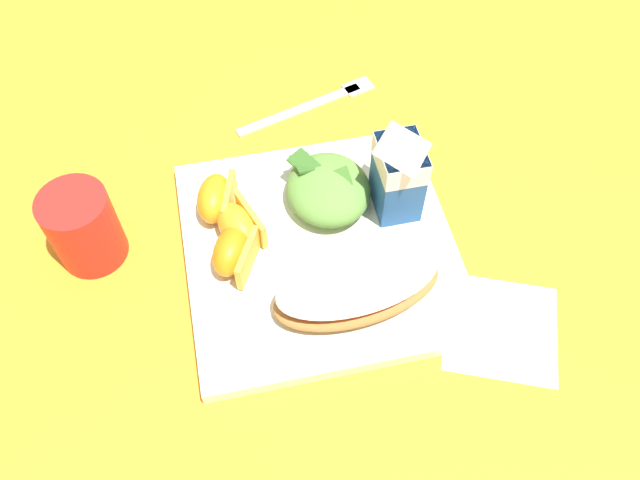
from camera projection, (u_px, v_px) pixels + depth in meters
name	position (u px, v px, depth m)	size (l,w,h in m)	color
ground	(320.00, 254.00, 0.70)	(3.00, 3.00, 0.00)	orange
white_plate	(320.00, 249.00, 0.69)	(0.28, 0.28, 0.02)	white
cheesy_pizza_bread	(357.00, 287.00, 0.64)	(0.10, 0.18, 0.04)	#A87038
green_salad_pile	(328.00, 189.00, 0.70)	(0.10, 0.09, 0.04)	#5B8E3D
milk_carton	(399.00, 169.00, 0.67)	(0.06, 0.04, 0.11)	#23569E
orange_wedge_front	(216.00, 199.00, 0.70)	(0.07, 0.05, 0.04)	orange
orange_wedge_middle	(239.00, 225.00, 0.68)	(0.07, 0.06, 0.04)	orange
orange_wedge_rear	(235.00, 254.00, 0.66)	(0.07, 0.06, 0.04)	orange
paper_napkin	(501.00, 328.00, 0.65)	(0.11, 0.11, 0.00)	white
metal_fork	(317.00, 102.00, 0.82)	(0.07, 0.19, 0.01)	silver
drinking_red_cup	(83.00, 228.00, 0.67)	(0.07, 0.07, 0.09)	red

